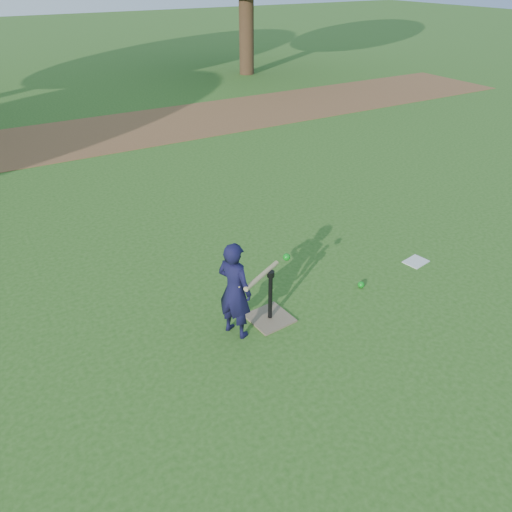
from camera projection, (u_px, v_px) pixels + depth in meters
ground at (273, 299)px, 5.80m from camera, size 80.00×80.00×0.00m
dirt_strip at (97, 134)px, 11.35m from camera, size 24.00×3.00×0.01m
child at (235, 290)px, 5.01m from camera, size 0.39×0.46×1.07m
wiffle_ball_ground at (361, 285)px, 5.99m from camera, size 0.08×0.08×0.08m
clipboard at (416, 262)px, 6.51m from camera, size 0.34×0.28×0.01m
batting_tee at (270, 311)px, 5.42m from camera, size 0.46×0.46×0.61m
swing_action at (265, 272)px, 5.12m from camera, size 0.74×0.32×0.13m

